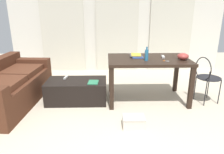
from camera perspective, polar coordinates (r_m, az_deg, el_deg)
ground_plane at (r=3.73m, az=2.82°, el=-7.27°), size 8.76×8.76×0.00m
wall_back at (r=5.60m, az=1.33°, el=15.13°), size 5.44×0.10×2.61m
curtains at (r=5.53m, az=1.36°, el=13.03°), size 3.87×0.03×2.21m
couch at (r=4.03m, az=-26.26°, el=-2.48°), size 0.97×1.90×0.75m
coffee_table at (r=3.83m, az=-9.50°, el=-3.69°), size 1.05×0.58×0.39m
craft_table at (r=3.75m, az=9.75°, el=3.57°), size 1.40×0.88×0.77m
wire_chair at (r=3.97m, az=24.11°, el=0.60°), size 0.41×0.43×0.82m
bottle_near at (r=3.53m, az=9.34°, el=5.95°), size 0.06×0.06×0.23m
bowl at (r=3.76m, az=18.67°, el=5.32°), size 0.19×0.19×0.11m
book_stack at (r=3.81m, az=6.61°, el=5.80°), size 0.23×0.30×0.04m
tv_remote_on_table at (r=3.85m, az=13.67°, el=5.41°), size 0.07×0.17×0.02m
scissors at (r=3.59m, az=14.27°, el=4.28°), size 0.10×0.08×0.00m
tv_remote_primary at (r=3.93m, az=-12.42°, el=-0.12°), size 0.06×0.16×0.02m
magazine at (r=3.62m, az=-5.10°, el=-1.42°), size 0.19×0.24×0.01m
shoebox at (r=3.04m, az=5.86°, el=-11.97°), size 0.31×0.23×0.16m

